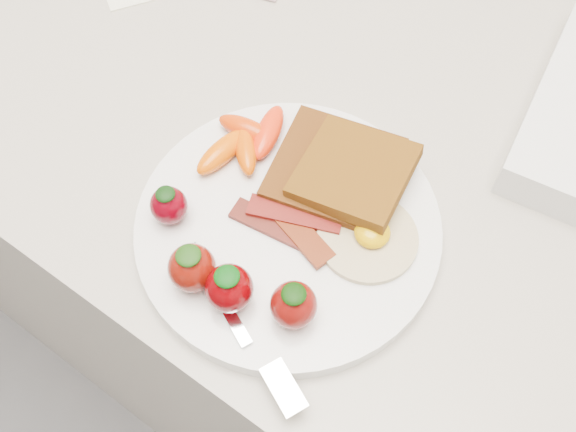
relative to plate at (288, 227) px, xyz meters
The scene contains 9 objects.
counter 0.48m from the plate, 98.58° to the left, with size 2.00×0.60×0.90m, color gray.
plate is the anchor object (origin of this frame).
toast_lower 0.07m from the plate, 85.54° to the left, with size 0.11×0.11×0.01m, color black.
toast_upper 0.08m from the plate, 68.75° to the left, with size 0.09×0.09×0.01m, color #492F0D.
fried_egg 0.07m from the plate, 21.17° to the left, with size 0.09×0.09×0.02m.
bacon_strips 0.01m from the plate, 44.67° to the right, with size 0.10×0.06×0.01m.
baby_carrots 0.09m from the plate, 150.64° to the left, with size 0.07×0.11×0.02m.
strawberries 0.08m from the plate, 96.29° to the right, with size 0.18×0.07×0.05m.
fork 0.11m from the plate, 72.41° to the right, with size 0.16×0.08×0.00m.
Camera 1 is at (0.18, 1.32, 1.41)m, focal length 40.00 mm.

